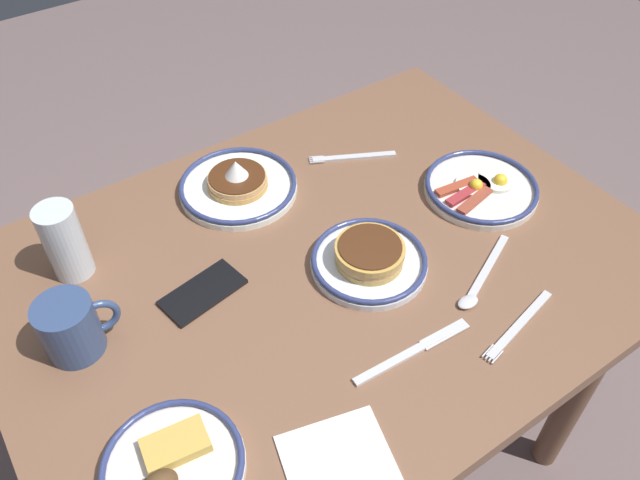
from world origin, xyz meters
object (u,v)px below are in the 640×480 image
at_px(paper_napkin, 339,465).
at_px(tea_spoon, 479,282).
at_px(plate_near_main, 238,185).
at_px(drinking_glass, 66,245).
at_px(plate_center_pancakes, 171,469).
at_px(butter_knife, 413,352).
at_px(fork_far, 352,157).
at_px(plate_far_side, 369,259).
at_px(coffee_mug, 71,327).
at_px(fork_near, 518,326).
at_px(cell_phone, 203,292).
at_px(plate_far_companion, 481,188).

xyz_separation_m(paper_napkin, tea_spoon, (-0.40, -0.13, 0.00)).
distance_m(plate_near_main, drinking_glass, 0.35).
distance_m(plate_center_pancakes, drinking_glass, 0.45).
bearing_deg(drinking_glass, butter_knife, 128.84).
bearing_deg(plate_near_main, fork_far, 170.16).
distance_m(plate_far_side, tea_spoon, 0.20).
bearing_deg(butter_knife, coffee_mug, -35.69).
bearing_deg(paper_napkin, plate_near_main, -106.05).
relative_size(fork_near, tea_spoon, 0.99).
relative_size(plate_far_side, butter_knife, 0.95).
bearing_deg(drinking_glass, coffee_mug, 72.72).
height_order(cell_phone, fork_near, cell_phone).
bearing_deg(tea_spoon, plate_center_pancakes, 1.16).
xyz_separation_m(plate_center_pancakes, fork_far, (-0.62, -0.42, -0.01)).
bearing_deg(plate_far_side, tea_spoon, 133.34).
height_order(plate_far_companion, drinking_glass, drinking_glass).
bearing_deg(cell_phone, drinking_glass, -57.55).
relative_size(plate_far_companion, fork_far, 1.31).
bearing_deg(plate_far_companion, plate_far_side, 5.98).
distance_m(plate_near_main, fork_near, 0.60).
height_order(plate_center_pancakes, paper_napkin, plate_center_pancakes).
bearing_deg(fork_far, plate_center_pancakes, 34.37).
bearing_deg(plate_far_companion, coffee_mug, -6.56).
bearing_deg(coffee_mug, butter_knife, 144.31).
height_order(plate_far_side, butter_knife, plate_far_side).
height_order(plate_near_main, drinking_glass, drinking_glass).
relative_size(plate_near_main, butter_knife, 1.07).
bearing_deg(cell_phone, plate_near_main, -142.49).
relative_size(cell_phone, fork_far, 0.82).
distance_m(plate_near_main, tea_spoon, 0.51).
xyz_separation_m(plate_far_companion, drinking_glass, (0.75, -0.26, 0.05)).
xyz_separation_m(cell_phone, fork_near, (-0.40, 0.36, -0.00)).
bearing_deg(fork_near, butter_knife, -18.60).
bearing_deg(butter_knife, tea_spoon, -166.73).
relative_size(plate_far_side, fork_near, 1.11).
distance_m(coffee_mug, tea_spoon, 0.68).
xyz_separation_m(plate_far_side, coffee_mug, (0.49, -0.12, 0.03)).
height_order(coffee_mug, fork_far, coffee_mug).
xyz_separation_m(plate_far_side, cell_phone, (0.28, -0.11, -0.02)).
bearing_deg(cell_phone, paper_napkin, 82.02).
distance_m(cell_phone, fork_far, 0.46).
bearing_deg(plate_near_main, plate_far_side, 106.51).
distance_m(plate_center_pancakes, tea_spoon, 0.59).
bearing_deg(cell_phone, plate_far_side, 147.92).
bearing_deg(plate_center_pancakes, paper_napkin, 148.81).
xyz_separation_m(plate_near_main, plate_far_side, (-0.09, 0.31, 0.00)).
bearing_deg(plate_far_side, paper_napkin, 46.35).
height_order(cell_phone, fork_far, cell_phone).
relative_size(fork_near, butter_knife, 0.85).
bearing_deg(butter_knife, plate_far_companion, -148.87).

